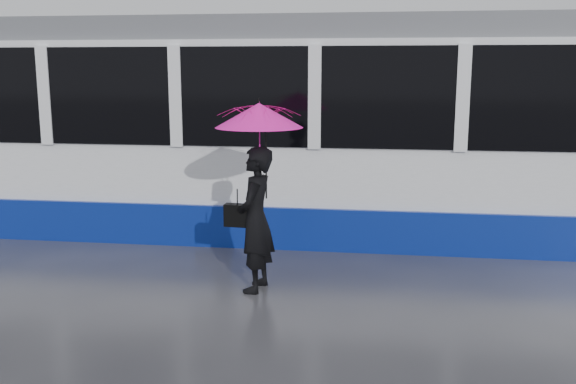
# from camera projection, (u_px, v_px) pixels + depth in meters

# --- Properties ---
(ground) EXTENTS (90.00, 90.00, 0.00)m
(ground) POSITION_uv_depth(u_px,v_px,m) (259.00, 276.00, 8.14)
(ground) COLOR #2C2C31
(ground) RESTS_ON ground
(rails) EXTENTS (34.00, 1.51, 0.02)m
(rails) POSITION_uv_depth(u_px,v_px,m) (287.00, 228.00, 10.57)
(rails) COLOR #3F3D38
(rails) RESTS_ON ground
(tram) EXTENTS (26.00, 2.56, 3.35)m
(tram) POSITION_uv_depth(u_px,v_px,m) (113.00, 127.00, 10.67)
(tram) COLOR white
(tram) RESTS_ON ground
(woman) EXTENTS (0.47, 0.66, 1.71)m
(woman) POSITION_uv_depth(u_px,v_px,m) (256.00, 220.00, 7.49)
(woman) COLOR black
(woman) RESTS_ON ground
(umbrella) EXTENTS (1.10, 1.10, 1.16)m
(umbrella) POSITION_uv_depth(u_px,v_px,m) (259.00, 133.00, 7.29)
(umbrella) COLOR #DD1263
(umbrella) RESTS_ON ground
(handbag) EXTENTS (0.32, 0.16, 0.45)m
(handbag) POSITION_uv_depth(u_px,v_px,m) (238.00, 215.00, 7.53)
(handbag) COLOR black
(handbag) RESTS_ON ground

